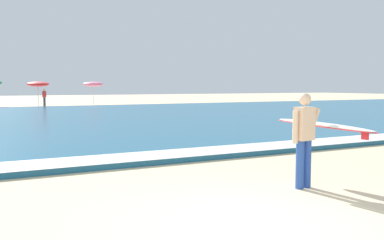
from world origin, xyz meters
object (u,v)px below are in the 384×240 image
Objects in this scene: beachgoer_near_row_mid at (44,97)px; surfer_with_board at (313,131)px; beach_umbrella_4 at (93,84)px; beach_umbrella_3 at (38,84)px.

surfer_with_board is at bearing -89.58° from beachgoer_near_row_mid.
beach_umbrella_3 is at bearing -163.02° from beach_umbrella_4.
beach_umbrella_3 is 5.61m from beach_umbrella_4.
beach_umbrella_3 reaches higher than beachgoer_near_row_mid.
beach_umbrella_3 reaches higher than surfer_with_board.
surfer_with_board is at bearing -97.54° from beach_umbrella_4.
beachgoer_near_row_mid is at bearing -152.16° from beach_umbrella_4.
beachgoer_near_row_mid is (0.38, -0.99, -1.16)m from beach_umbrella_3.
surfer_with_board is 1.47× the size of beachgoer_near_row_mid.
beach_umbrella_3 is 1.58m from beachgoer_near_row_mid.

